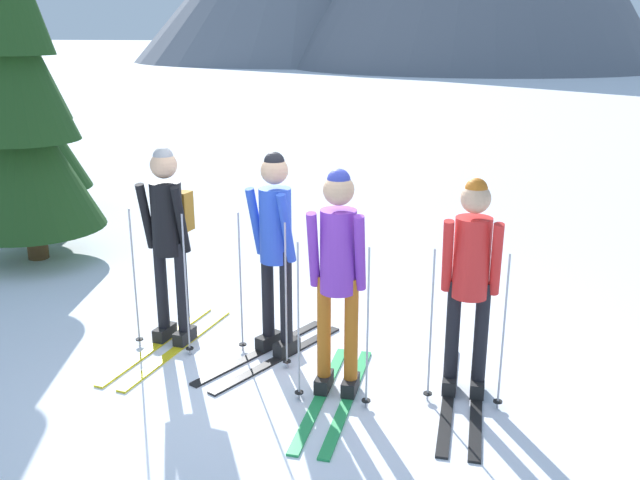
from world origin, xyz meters
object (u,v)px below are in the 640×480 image
at_px(skier_in_purple, 338,273).
at_px(skier_in_black, 169,234).
at_px(pine_tree_mid, 25,91).
at_px(skier_in_red, 470,280).
at_px(pine_tree_near, 20,104).
at_px(skier_in_blue, 275,245).

bearing_deg(skier_in_purple, skier_in_black, 163.77).
bearing_deg(pine_tree_mid, skier_in_red, -29.12).
distance_m(skier_in_purple, pine_tree_mid, 7.53).
xyz_separation_m(skier_in_purple, skier_in_red, (0.98, 0.28, -0.05)).
xyz_separation_m(skier_in_red, pine_tree_near, (-5.59, 1.97, 0.98)).
distance_m(skier_in_blue, pine_tree_mid, 6.63).
height_order(skier_in_blue, skier_in_purple, skier_in_blue).
height_order(skier_in_blue, pine_tree_near, pine_tree_near).
height_order(skier_in_red, pine_tree_mid, pine_tree_mid).
distance_m(skier_in_black, pine_tree_near, 3.50).
bearing_deg(skier_in_purple, skier_in_blue, 142.14).
xyz_separation_m(skier_in_black, pine_tree_mid, (-4.44, 3.75, 0.86)).
bearing_deg(pine_tree_near, skier_in_blue, -23.50).
relative_size(skier_in_black, pine_tree_near, 0.43).
height_order(skier_in_black, pine_tree_mid, pine_tree_mid).
relative_size(skier_in_black, skier_in_red, 1.04).
bearing_deg(skier_in_blue, pine_tree_near, 156.50).
height_order(skier_in_purple, pine_tree_near, pine_tree_near).
height_order(skier_in_blue, skier_in_red, skier_in_blue).
distance_m(skier_in_purple, pine_tree_near, 5.21).
distance_m(skier_in_black, skier_in_purple, 1.79).
distance_m(skier_in_black, skier_in_blue, 1.00).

